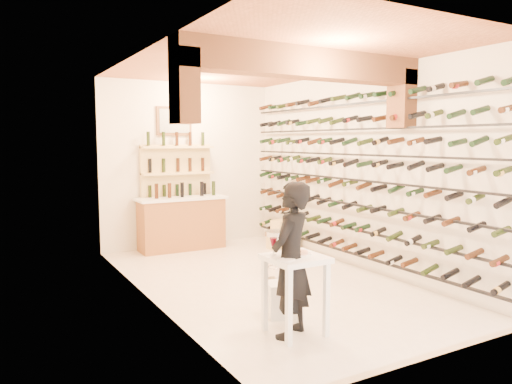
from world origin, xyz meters
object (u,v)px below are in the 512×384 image
Objects in this scene: wine_rack at (348,173)px; crate_lower at (283,241)px; white_stool at (280,299)px; person at (291,260)px; chrome_barstool at (277,252)px; back_counter at (182,222)px; tasting_table at (295,270)px.

wine_rack is 10.59× the size of crate_lower.
white_stool is at bearing -123.25° from crate_lower.
chrome_barstool is at bearing -151.40° from person.
person is at bearing -96.45° from back_counter.
chrome_barstool is at bearing -175.68° from wine_rack.
tasting_table is 4.20m from crate_lower.
person is 4.27m from crate_lower.
white_stool is 1.44m from chrome_barstool.
back_counter is at bearing 151.22° from crate_lower.
person is at bearing -157.71° from tasting_table.
crate_lower is (1.70, -0.93, -0.37)m from back_counter.
person reaches higher than tasting_table.
back_counter is 2.79m from chrome_barstool.
tasting_table reaches higher than white_stool.
chrome_barstool is 1.41× the size of crate_lower.
back_counter is 2.25× the size of chrome_barstool.
back_counter reaches higher than chrome_barstool.
chrome_barstool is (-1.40, -0.11, -1.11)m from wine_rack.
tasting_table is at bearing 169.16° from person.
white_stool is 3.64m from crate_lower.
crate_lower is at bearing 56.75° from white_stool.
tasting_table is (-2.27, -1.85, -0.85)m from wine_rack.
white_stool is 0.24× the size of person.
chrome_barstool is at bearing -81.08° from back_counter.
person is at bearing -118.01° from chrome_barstool.
wine_rack is 3.35× the size of back_counter.
person is 2.05m from chrome_barstool.
wine_rack is at bearing 38.90° from tasting_table.
crate_lower is (2.14, 3.57, -0.54)m from tasting_table.
crate_lower is (2.21, 3.60, -0.66)m from person.
person is (-0.51, -4.53, 0.29)m from back_counter.
tasting_table is at bearing -116.62° from chrome_barstool.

